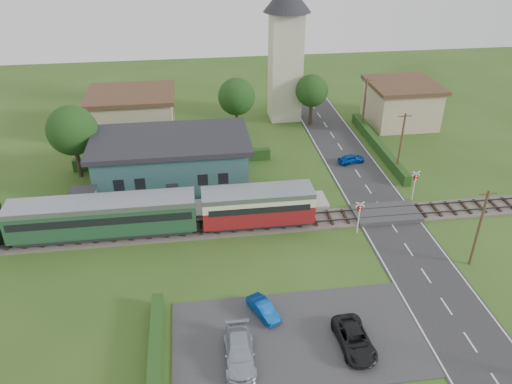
{
  "coord_description": "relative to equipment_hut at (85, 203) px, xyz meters",
  "views": [
    {
      "loc": [
        -7.63,
        -35.82,
        25.79
      ],
      "look_at": [
        -2.18,
        4.0,
        2.39
      ],
      "focal_mm": 35.0,
      "sensor_mm": 36.0,
      "label": 1
    }
  ],
  "objects": [
    {
      "name": "utility_pole_c",
      "position": [
        32.2,
        4.8,
        1.88
      ],
      "size": [
        1.4,
        0.22,
        7.0
      ],
      "color": "#473321",
      "rests_on": "ground"
    },
    {
      "name": "road",
      "position": [
        28.0,
        -5.2,
        -1.72
      ],
      "size": [
        6.0,
        70.0,
        0.05
      ],
      "primitive_type": "cube",
      "color": "#28282B",
      "rests_on": "ground"
    },
    {
      "name": "ground",
      "position": [
        18.0,
        -5.2,
        -1.75
      ],
      "size": [
        120.0,
        120.0,
        0.0
      ],
      "primitive_type": "plane",
      "color": "#2D4C19"
    },
    {
      "name": "car_park_dark",
      "position": [
        20.05,
        -18.47,
        -1.05
      ],
      "size": [
        2.23,
        4.51,
        1.23
      ],
      "primitive_type": "imported",
      "rotation": [
        0.0,
        0.0,
        0.04
      ],
      "color": "black",
      "rests_on": "car_park"
    },
    {
      "name": "equipment_hut",
      "position": [
        0.0,
        0.0,
        0.0
      ],
      "size": [
        2.3,
        2.3,
        2.55
      ],
      "color": "beige",
      "rests_on": "platform"
    },
    {
      "name": "railway_track",
      "position": [
        18.0,
        -3.2,
        -1.64
      ],
      "size": [
        76.0,
        3.2,
        0.49
      ],
      "color": "#4C443D",
      "rests_on": "ground"
    },
    {
      "name": "train",
      "position": [
        -1.07,
        -3.2,
        0.43
      ],
      "size": [
        43.2,
        2.9,
        3.4
      ],
      "color": "#232328",
      "rests_on": "ground"
    },
    {
      "name": "crossing_signal_far",
      "position": [
        31.6,
        -0.81,
        0.39
      ],
      "size": [
        0.84,
        0.28,
        3.28
      ],
      "color": "silver",
      "rests_on": "ground"
    },
    {
      "name": "car_park_silver",
      "position": [
        12.37,
        -18.58,
        -0.99
      ],
      "size": [
        2.07,
        4.76,
        1.36
      ],
      "primitive_type": "imported",
      "rotation": [
        0.0,
        0.0,
        -0.04
      ],
      "color": "#A1ABBC",
      "rests_on": "car_park"
    },
    {
      "name": "streetlamp_west",
      "position": [
        -4.0,
        14.8,
        1.29
      ],
      "size": [
        0.3,
        0.3,
        5.15
      ],
      "color": "#3F3F47",
      "rests_on": "ground"
    },
    {
      "name": "pedestrian_near",
      "position": [
        13.98,
        -0.79,
        -0.47
      ],
      "size": [
        0.69,
        0.54,
        1.65
      ],
      "primitive_type": "imported",
      "rotation": [
        0.0,
        0.0,
        2.88
      ],
      "color": "gray",
      "rests_on": "platform"
    },
    {
      "name": "house_west",
      "position": [
        3.0,
        19.8,
        1.04
      ],
      "size": [
        10.8,
        8.8,
        5.5
      ],
      "color": "tan",
      "rests_on": "ground"
    },
    {
      "name": "church_tower",
      "position": [
        23.0,
        22.8,
        8.48
      ],
      "size": [
        6.0,
        6.0,
        17.6
      ],
      "color": "beige",
      "rests_on": "ground"
    },
    {
      "name": "platform",
      "position": [
        8.0,
        0.0,
        -1.52
      ],
      "size": [
        30.0,
        3.0,
        0.45
      ],
      "primitive_type": "cube",
      "color": "gray",
      "rests_on": "ground"
    },
    {
      "name": "utility_pole_d",
      "position": [
        32.2,
        16.8,
        1.88
      ],
      "size": [
        1.4,
        0.22,
        7.0
      ],
      "color": "#473321",
      "rests_on": "ground"
    },
    {
      "name": "crossing_signal_near",
      "position": [
        24.4,
        -5.61,
        0.39
      ],
      "size": [
        0.84,
        0.28,
        3.28
      ],
      "color": "silver",
      "rests_on": "ground"
    },
    {
      "name": "utility_pole_b",
      "position": [
        32.2,
        -11.2,
        1.88
      ],
      "size": [
        1.4,
        0.22,
        7.0
      ],
      "color": "#473321",
      "rests_on": "ground"
    },
    {
      "name": "station_building",
      "position": [
        8.0,
        5.79,
        0.95
      ],
      "size": [
        16.0,
        9.0,
        5.3
      ],
      "color": "#2F5755",
      "rests_on": "ground"
    },
    {
      "name": "tree_c",
      "position": [
        26.0,
        19.8,
        2.91
      ],
      "size": [
        4.2,
        4.2,
        6.78
      ],
      "color": "#332316",
      "rests_on": "ground"
    },
    {
      "name": "hedge_carpark",
      "position": [
        7.0,
        -17.2,
        -1.15
      ],
      "size": [
        0.8,
        9.0,
        1.2
      ],
      "primitive_type": "cube",
      "color": "#193814",
      "rests_on": "ground"
    },
    {
      "name": "pedestrian_far",
      "position": [
        3.44,
        -0.12,
        -0.42
      ],
      "size": [
        0.84,
        0.98,
        1.75
      ],
      "primitive_type": "imported",
      "rotation": [
        0.0,
        0.0,
        1.33
      ],
      "color": "gray",
      "rests_on": "platform"
    },
    {
      "name": "crossing_deck",
      "position": [
        28.0,
        -3.2,
        -1.52
      ],
      "size": [
        6.2,
        3.4,
        0.45
      ],
      "primitive_type": "cube",
      "color": "#333335",
      "rests_on": "ground"
    },
    {
      "name": "hedge_station",
      "position": [
        8.0,
        10.3,
        -1.1
      ],
      "size": [
        22.0,
        0.8,
        1.3
      ],
      "primitive_type": "cube",
      "color": "#193814",
      "rests_on": "ground"
    },
    {
      "name": "car_park",
      "position": [
        16.5,
        -17.2,
        -1.71
      ],
      "size": [
        17.0,
        9.0,
        0.08
      ],
      "primitive_type": "cube",
      "color": "#333335",
      "rests_on": "ground"
    },
    {
      "name": "streetlamp_east",
      "position": [
        34.0,
        21.8,
        1.29
      ],
      "size": [
        0.3,
        0.3,
        5.15
      ],
      "color": "#3F3F47",
      "rests_on": "ground"
    },
    {
      "name": "tree_a",
      "position": [
        -2.0,
        8.8,
        3.63
      ],
      "size": [
        5.2,
        5.2,
        8.0
      ],
      "color": "#332316",
      "rests_on": "ground"
    },
    {
      "name": "hedge_roadside",
      "position": [
        32.2,
        10.8,
        -1.15
      ],
      "size": [
        0.8,
        18.0,
        1.2
      ],
      "primitive_type": "cube",
      "color": "#193814",
      "rests_on": "ground"
    },
    {
      "name": "car_on_road",
      "position": [
        28.01,
        7.91,
        -1.18
      ],
      "size": [
        3.25,
        1.93,
        1.04
      ],
      "primitive_type": "imported",
      "rotation": [
        0.0,
        0.0,
        1.81
      ],
      "color": "#06399F",
      "rests_on": "road"
    },
    {
      "name": "tree_b",
      "position": [
        16.0,
        17.8,
        3.27
      ],
      "size": [
        4.6,
        4.6,
        7.34
      ],
      "color": "#332316",
      "rests_on": "ground"
    },
    {
      "name": "car_park_blue",
      "position": [
        14.51,
        -14.7,
        -1.15
      ],
      "size": [
        2.31,
        3.3,
        1.03
      ],
      "primitive_type": "imported",
      "rotation": [
        0.0,
        0.0,
        0.44
      ],
      "color": "#063D98",
      "rests_on": "car_park"
    },
    {
      "name": "house_east",
      "position": [
        38.0,
        18.8,
        1.05
      ],
      "size": [
        8.8,
        8.8,
        5.5
      ],
      "color": "tan",
      "rests_on": "ground"
    }
  ]
}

